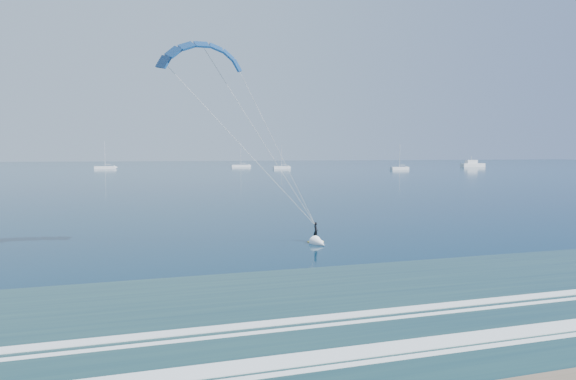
# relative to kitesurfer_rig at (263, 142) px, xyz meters

# --- Properties ---
(kitesurfer_rig) EXTENTS (14.34, 6.04, 15.77)m
(kitesurfer_rig) POSITION_rel_kitesurfer_rig_xyz_m (0.00, 0.00, 0.00)
(kitesurfer_rig) COLOR gold
(kitesurfer_rig) RESTS_ON ground
(motor_yacht) EXTENTS (12.82, 3.42, 5.59)m
(motor_yacht) POSITION_rel_kitesurfer_rig_xyz_m (159.73, 187.34, -6.67)
(motor_yacht) COLOR white
(motor_yacht) RESTS_ON ground
(sailboat_2) EXTENTS (9.27, 2.40, 12.42)m
(sailboat_2) POSITION_rel_kitesurfer_rig_xyz_m (-19.67, 210.23, -7.38)
(sailboat_2) COLOR white
(sailboat_2) RESTS_ON ground
(sailboat_3) EXTENTS (9.69, 2.40, 13.05)m
(sailboat_3) POSITION_rel_kitesurfer_rig_xyz_m (45.00, 219.15, -7.37)
(sailboat_3) COLOR white
(sailboat_3) RESTS_ON ground
(sailboat_4) EXTENTS (7.77, 2.40, 10.73)m
(sailboat_4) POSITION_rel_kitesurfer_rig_xyz_m (57.35, 187.99, -7.39)
(sailboat_4) COLOR white
(sailboat_4) RESTS_ON ground
(sailboat_5) EXTENTS (8.03, 2.40, 10.97)m
(sailboat_5) POSITION_rel_kitesurfer_rig_xyz_m (102.09, 159.98, -7.39)
(sailboat_5) COLOR white
(sailboat_5) RESTS_ON ground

